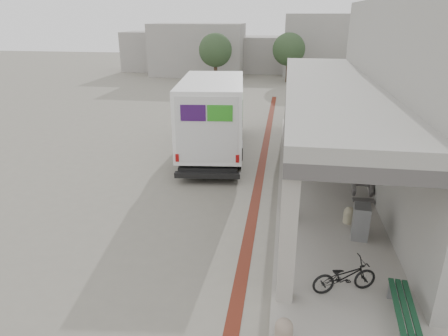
% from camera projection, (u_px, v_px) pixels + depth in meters
% --- Properties ---
extents(ground, '(120.00, 120.00, 0.00)m').
position_uv_depth(ground, '(220.00, 224.00, 13.05)').
color(ground, slate).
rests_on(ground, ground).
extents(bike_lane_stripe, '(0.35, 40.00, 0.01)m').
position_uv_depth(bike_lane_stripe, '(256.00, 199.00, 14.75)').
color(bike_lane_stripe, '#511B10').
rests_on(bike_lane_stripe, ground).
extents(sidewalk, '(4.40, 28.00, 0.12)m').
position_uv_depth(sidewalk, '(347.00, 232.00, 12.46)').
color(sidewalk, gray).
rests_on(sidewalk, ground).
extents(transit_building, '(7.60, 17.00, 7.00)m').
position_uv_depth(transit_building, '(418.00, 100.00, 15.01)').
color(transit_building, gray).
rests_on(transit_building, ground).
extents(distant_backdrop, '(28.00, 10.00, 6.50)m').
position_uv_depth(distant_backdrop, '(246.00, 49.00, 45.58)').
color(distant_backdrop, gray).
rests_on(distant_backdrop, ground).
extents(tree_left, '(3.20, 3.20, 4.80)m').
position_uv_depth(tree_left, '(215.00, 50.00, 38.44)').
color(tree_left, '#38281C').
rests_on(tree_left, ground).
extents(tree_mid, '(3.20, 3.20, 4.80)m').
position_uv_depth(tree_mid, '(289.00, 49.00, 39.29)').
color(tree_mid, '#38281C').
rests_on(tree_mid, ground).
extents(tree_right, '(3.20, 3.20, 4.80)m').
position_uv_depth(tree_right, '(375.00, 51.00, 37.24)').
color(tree_right, '#38281C').
rests_on(tree_right, ground).
extents(fedex_truck, '(3.59, 8.91, 3.70)m').
position_uv_depth(fedex_truck, '(214.00, 113.00, 19.23)').
color(fedex_truck, black).
rests_on(fedex_truck, ground).
extents(bench, '(0.59, 1.95, 0.45)m').
position_uv_depth(bench, '(404.00, 311.00, 8.57)').
color(bench, gray).
rests_on(bench, sidewalk).
extents(bollard_near, '(0.37, 0.37, 0.56)m').
position_uv_depth(bollard_near, '(284.00, 331.00, 8.09)').
color(bollard_near, gray).
rests_on(bollard_near, sidewalk).
extents(bollard_far, '(0.36, 0.36, 0.54)m').
position_uv_depth(bollard_far, '(349.00, 215.00, 12.79)').
color(bollard_far, tan).
rests_on(bollard_far, sidewalk).
extents(utility_cabinet, '(0.54, 0.67, 1.04)m').
position_uv_depth(utility_cabinet, '(361.00, 222.00, 11.86)').
color(utility_cabinet, gray).
rests_on(utility_cabinet, sidewalk).
extents(bicycle_black, '(1.71, 1.06, 0.85)m').
position_uv_depth(bicycle_black, '(345.00, 276.00, 9.54)').
color(bicycle_black, black).
rests_on(bicycle_black, sidewalk).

